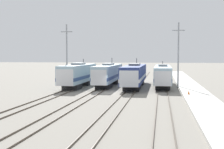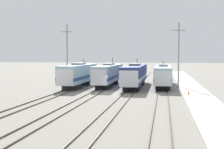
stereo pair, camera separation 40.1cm
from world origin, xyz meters
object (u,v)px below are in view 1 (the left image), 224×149
catenary_tower_right (178,54)px  locomotive_center_right (134,75)px  locomotive_far_left (78,75)px  locomotive_far_right (163,75)px  locomotive_center_left (108,74)px  traffic_cone (189,92)px  catenary_tower_left (67,54)px

catenary_tower_right → locomotive_center_right: bearing=-176.3°
locomotive_far_left → locomotive_far_right: locomotive_far_left is taller
catenary_tower_right → locomotive_far_left: bearing=-173.3°
locomotive_center_left → traffic_cone: bearing=-43.0°
locomotive_far_right → catenary_tower_right: catenary_tower_right is taller
locomotive_center_left → traffic_cone: size_ratio=34.81×
locomotive_center_right → locomotive_far_right: size_ratio=1.03×
locomotive_center_left → locomotive_center_right: size_ratio=0.92×
locomotive_far_right → catenary_tower_right: (2.64, -1.50, 3.85)m
locomotive_far_left → locomotive_center_right: locomotive_center_right is taller
traffic_cone → catenary_tower_right: bearing=94.2°
locomotive_far_right → traffic_cone: 13.74m
locomotive_far_right → catenary_tower_right: size_ratio=1.71×
locomotive_far_right → traffic_cone: locomotive_far_right is taller
locomotive_far_right → traffic_cone: (3.50, -13.20, -1.53)m
locomotive_center_left → catenary_tower_left: catenary_tower_left is taller
catenary_tower_left → traffic_cone: catenary_tower_left is taller
locomotive_center_left → catenary_tower_right: 13.07m
locomotive_far_left → locomotive_center_left: locomotive_center_left is taller
catenary_tower_right → traffic_cone: size_ratio=21.40×
locomotive_center_left → locomotive_center_right: (4.93, -1.22, 0.00)m
locomotive_center_right → locomotive_far_right: locomotive_center_right is taller
locomotive_far_right → locomotive_center_left: bearing=-175.5°
traffic_cone → locomotive_far_left: bearing=152.1°
locomotive_far_left → traffic_cone: (18.27, -9.66, -1.67)m
catenary_tower_right → traffic_cone: bearing=-85.8°
locomotive_far_left → catenary_tower_right: catenary_tower_right is taller
locomotive_far_right → locomotive_center_right: bearing=-158.0°
locomotive_far_left → locomotive_center_left: size_ratio=0.88×
locomotive_center_right → catenary_tower_left: (-12.47, 0.49, 3.77)m
catenary_tower_right → traffic_cone: 12.91m
locomotive_center_left → catenary_tower_right: bearing=-3.3°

